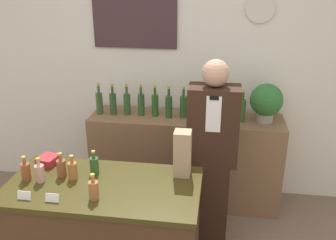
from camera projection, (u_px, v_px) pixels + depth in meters
name	position (u px, v px, depth m)	size (l,w,h in m)	color
back_wall	(174.00, 68.00, 3.81)	(5.20, 0.09, 2.70)	silver
back_shelf	(185.00, 160.00, 3.85)	(1.90, 0.47, 0.94)	brown
display_counter	(107.00, 238.00, 2.75)	(1.35, 0.69, 0.91)	#422B19
shopkeeper	(212.00, 156.00, 3.17)	(0.42, 0.26, 1.65)	#331E14
potted_plant	(266.00, 101.00, 3.50)	(0.31, 0.31, 0.37)	#9E998E
paper_bag	(182.00, 153.00, 2.65)	(0.12, 0.12, 0.34)	tan
price_card_left	(24.00, 195.00, 2.41)	(0.09, 0.02, 0.06)	white
price_card_right	(52.00, 198.00, 2.38)	(0.09, 0.02, 0.06)	white
gift_box	(48.00, 160.00, 2.85)	(0.15, 0.17, 0.06)	maroon
counter_bottle_0	(26.00, 171.00, 2.62)	(0.06, 0.06, 0.18)	brown
counter_bottle_1	(40.00, 173.00, 2.60)	(0.06, 0.06, 0.18)	tan
counter_bottle_2	(61.00, 167.00, 2.67)	(0.06, 0.06, 0.18)	brown
counter_bottle_3	(73.00, 170.00, 2.64)	(0.06, 0.06, 0.18)	#A76634
counter_bottle_4	(94.00, 165.00, 2.70)	(0.06, 0.06, 0.18)	#2F5827
counter_bottle_5	(94.00, 190.00, 2.40)	(0.06, 0.06, 0.18)	#A46434
shelf_bottle_0	(99.00, 102.00, 3.73)	(0.07, 0.07, 0.32)	#325228
shelf_bottle_1	(113.00, 103.00, 3.71)	(0.07, 0.07, 0.32)	#2E4B27
shelf_bottle_2	(127.00, 103.00, 3.71)	(0.07, 0.07, 0.32)	#2C5227
shelf_bottle_3	(141.00, 104.00, 3.70)	(0.07, 0.07, 0.32)	#2D5127
shelf_bottle_4	(155.00, 104.00, 3.68)	(0.07, 0.07, 0.32)	#29561E
shelf_bottle_5	(169.00, 106.00, 3.64)	(0.07, 0.07, 0.32)	#274E27
shelf_bottle_6	(183.00, 106.00, 3.63)	(0.07, 0.07, 0.32)	#2D5127
shelf_bottle_7	(198.00, 106.00, 3.62)	(0.07, 0.07, 0.32)	#31551E
shelf_bottle_8	(212.00, 107.00, 3.61)	(0.07, 0.07, 0.32)	#305624
shelf_bottle_9	(227.00, 108.00, 3.59)	(0.07, 0.07, 0.32)	#274F20
shelf_bottle_10	(242.00, 109.00, 3.54)	(0.07, 0.07, 0.32)	#315722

